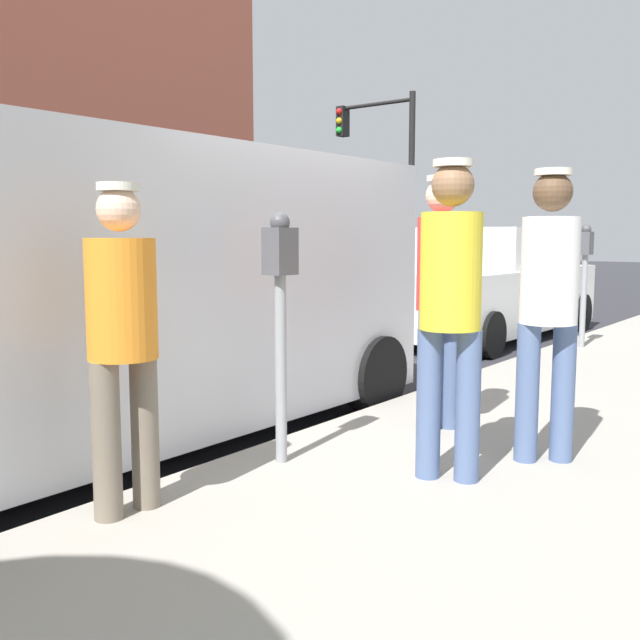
% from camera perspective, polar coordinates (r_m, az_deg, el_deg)
% --- Properties ---
extents(ground_plane, '(80.00, 80.00, 0.00)m').
position_cam_1_polar(ground_plane, '(5.98, -7.89, -8.16)').
color(ground_plane, '#2D2D33').
extents(parking_meter_near, '(0.14, 0.18, 1.52)m').
position_cam_1_polar(parking_meter_near, '(4.27, -3.19, 2.03)').
color(parking_meter_near, gray).
rests_on(parking_meter_near, sidewalk_slab).
extents(parking_meter_far, '(0.14, 0.18, 1.52)m').
position_cam_1_polar(parking_meter_far, '(9.40, 20.43, 4.20)').
color(parking_meter_far, gray).
rests_on(parking_meter_far, sidewalk_slab).
extents(pedestrian_in_red, '(0.34, 0.35, 1.79)m').
position_cam_1_polar(pedestrian_in_red, '(5.06, 9.64, 2.75)').
color(pedestrian_in_red, '#4C608C').
rests_on(pedestrian_in_red, sidewalk_slab).
extents(pedestrian_in_orange, '(0.34, 0.36, 1.63)m').
position_cam_1_polar(pedestrian_in_orange, '(3.60, -15.52, -0.68)').
color(pedestrian_in_orange, '#726656').
rests_on(pedestrian_in_orange, sidewalk_slab).
extents(pedestrian_in_yellow, '(0.35, 0.34, 1.79)m').
position_cam_1_polar(pedestrian_in_yellow, '(4.02, 10.39, 1.74)').
color(pedestrian_in_yellow, '#4C608C').
rests_on(pedestrian_in_yellow, sidewalk_slab).
extents(pedestrian_in_white, '(0.34, 0.34, 1.78)m').
position_cam_1_polar(pedestrian_in_white, '(4.50, 17.84, 1.89)').
color(pedestrian_in_white, '#4C608C').
rests_on(pedestrian_in_white, sidewalk_slab).
extents(parked_van, '(2.16, 5.22, 2.15)m').
position_cam_1_polar(parked_van, '(5.26, -17.04, 2.35)').
color(parked_van, '#BCBCC1').
rests_on(parked_van, ground).
extents(parked_sedan_ahead, '(2.02, 4.43, 1.65)m').
position_cam_1_polar(parked_sedan_ahead, '(11.01, 13.15, 2.51)').
color(parked_sedan_ahead, white).
rests_on(parked_sedan_ahead, ground).
extents(traffic_light_corner, '(2.48, 0.42, 5.20)m').
position_cam_1_polar(traffic_light_corner, '(19.43, 5.13, 12.60)').
color(traffic_light_corner, black).
rests_on(traffic_light_corner, ground).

